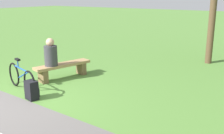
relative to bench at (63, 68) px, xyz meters
name	(u,v)px	position (x,y,z in m)	size (l,w,h in m)	color
ground_plane	(0,105)	(2.34, 0.29, -0.31)	(80.00, 80.00, 0.00)	#548438
bench	(63,68)	(0.00, 0.00, 0.00)	(1.80, 0.80, 0.45)	#A88456
person_seated	(51,54)	(0.37, -0.09, 0.48)	(0.45, 0.45, 0.80)	#38383D
bicycle	(21,78)	(1.41, -0.10, 0.04)	(0.48, 1.62, 0.84)	black
backpack	(32,90)	(1.66, 0.60, -0.08)	(0.31, 0.34, 0.46)	black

